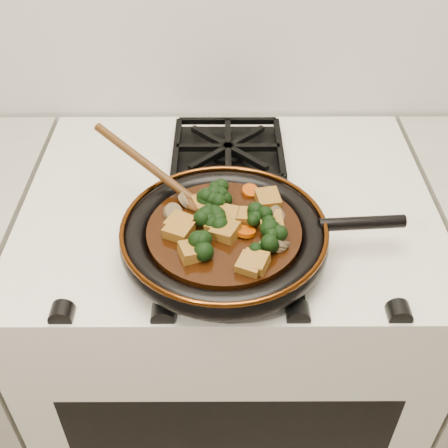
{
  "coord_description": "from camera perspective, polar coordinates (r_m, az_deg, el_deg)",
  "views": [
    {
      "loc": [
        -0.01,
        0.87,
        1.55
      ],
      "look_at": [
        -0.01,
        1.54,
        0.97
      ],
      "focal_mm": 45.0,
      "sensor_mm": 36.0,
      "label": 1
    }
  ],
  "objects": [
    {
      "name": "carrot_coin_3",
      "position": [
        0.85,
        -2.22,
        -2.59
      ],
      "size": [
        0.03,
        0.03,
        0.02
      ],
      "primitive_type": "cylinder",
      "rotation": [
        0.27,
        0.22,
        0.0
      ],
      "color": "#A63A04",
      "rests_on": "braising_sauce"
    },
    {
      "name": "broccoli_floret_0",
      "position": [
        0.89,
        3.65,
        0.43
      ],
      "size": [
        0.09,
        0.09,
        0.06
      ],
      "primitive_type": null,
      "rotation": [
        0.23,
        -0.01,
        2.38
      ],
      "color": "black",
      "rests_on": "braising_sauce"
    },
    {
      "name": "tofu_cube_0",
      "position": [
        0.82,
        2.66,
        -4.18
      ],
      "size": [
        0.05,
        0.05,
        0.02
      ],
      "primitive_type": "cube",
      "rotation": [
        0.0,
        -0.1,
        1.16
      ],
      "color": "brown",
      "rests_on": "braising_sauce"
    },
    {
      "name": "mushroom_slice_2",
      "position": [
        0.91,
        5.46,
        0.79
      ],
      "size": [
        0.04,
        0.04,
        0.03
      ],
      "primitive_type": "cylinder",
      "rotation": [
        0.87,
        0.0,
        1.32
      ],
      "color": "brown",
      "rests_on": "braising_sauce"
    },
    {
      "name": "broccoli_floret_1",
      "position": [
        0.85,
        4.05,
        -2.09
      ],
      "size": [
        0.07,
        0.07,
        0.07
      ],
      "primitive_type": null,
      "rotation": [
        -0.18,
        0.1,
        1.38
      ],
      "color": "black",
      "rests_on": "braising_sauce"
    },
    {
      "name": "mushroom_slice_4",
      "position": [
        0.92,
        -5.2,
        1.2
      ],
      "size": [
        0.04,
        0.04,
        0.03
      ],
      "primitive_type": "cylinder",
      "rotation": [
        0.72,
        0.0,
        0.85
      ],
      "color": "brown",
      "rests_on": "braising_sauce"
    },
    {
      "name": "tofu_cube_9",
      "position": [
        0.89,
        -4.46,
        -0.04
      ],
      "size": [
        0.05,
        0.05,
        0.03
      ],
      "primitive_type": "cube",
      "rotation": [
        -0.11,
        0.03,
        2.6
      ],
      "color": "brown",
      "rests_on": "braising_sauce"
    },
    {
      "name": "tofu_cube_3",
      "position": [
        0.9,
        0.03,
        0.66
      ],
      "size": [
        0.05,
        0.05,
        0.03
      ],
      "primitive_type": "cube",
      "rotation": [
        -0.1,
        -0.06,
        2.91
      ],
      "color": "brown",
      "rests_on": "braising_sauce"
    },
    {
      "name": "tofu_cube_4",
      "position": [
        0.88,
        -4.61,
        -0.71
      ],
      "size": [
        0.05,
        0.05,
        0.02
      ],
      "primitive_type": "cube",
      "rotation": [
        -0.01,
        -0.02,
        1.14
      ],
      "color": "brown",
      "rests_on": "braising_sauce"
    },
    {
      "name": "braising_sauce",
      "position": [
        0.9,
        0.0,
        -1.01
      ],
      "size": [
        0.25,
        0.25,
        0.02
      ],
      "primitive_type": "cylinder",
      "color": "black",
      "rests_on": "skillet"
    },
    {
      "name": "broccoli_floret_8",
      "position": [
        0.93,
        -0.88,
        2.22
      ],
      "size": [
        0.08,
        0.09,
        0.07
      ],
      "primitive_type": null,
      "rotation": [
        0.11,
        0.23,
        2.25
      ],
      "color": "black",
      "rests_on": "braising_sauce"
    },
    {
      "name": "broccoli_floret_3",
      "position": [
        0.87,
        4.87,
        -0.86
      ],
      "size": [
        0.07,
        0.07,
        0.07
      ],
      "primitive_type": null,
      "rotation": [
        0.14,
        0.17,
        1.43
      ],
      "color": "black",
      "rests_on": "braising_sauce"
    },
    {
      "name": "broccoli_floret_2",
      "position": [
        0.94,
        -0.22,
        2.89
      ],
      "size": [
        0.09,
        0.08,
        0.07
      ],
      "primitive_type": null,
      "rotation": [
        -0.17,
        -0.25,
        0.91
      ],
      "color": "black",
      "rests_on": "braising_sauce"
    },
    {
      "name": "carrot_coin_4",
      "position": [
        0.88,
        2.19,
        -0.78
      ],
      "size": [
        0.03,
        0.03,
        0.02
      ],
      "primitive_type": "cylinder",
      "rotation": [
        -0.22,
        0.1,
        0.0
      ],
      "color": "#A63A04",
      "rests_on": "braising_sauce"
    },
    {
      "name": "stove",
      "position": [
        1.37,
        0.37,
        -12.33
      ],
      "size": [
        0.76,
        0.6,
        0.9
      ],
      "primitive_type": "cube",
      "color": "silver",
      "rests_on": "ground"
    },
    {
      "name": "tofu_cube_11",
      "position": [
        0.94,
        4.48,
        2.45
      ],
      "size": [
        0.05,
        0.05,
        0.03
      ],
      "primitive_type": "cube",
      "rotation": [
        0.0,
        -0.09,
        1.76
      ],
      "color": "brown",
      "rests_on": "braising_sauce"
    },
    {
      "name": "skillet",
      "position": [
        0.9,
        0.14,
        -1.24
      ],
      "size": [
        0.46,
        0.34,
        0.05
      ],
      "rotation": [
        0.0,
        0.0,
        0.07
      ],
      "color": "black",
      "rests_on": "burner_grate_front"
    },
    {
      "name": "mushroom_slice_3",
      "position": [
        0.94,
        -3.77,
        2.42
      ],
      "size": [
        0.03,
        0.03,
        0.03
      ],
      "primitive_type": "cylinder",
      "rotation": [
        0.77,
        0.0,
        1.61
      ],
      "color": "brown",
      "rests_on": "braising_sauce"
    },
    {
      "name": "wooden_spoon",
      "position": [
        0.96,
        -5.7,
        4.41
      ],
      "size": [
        0.13,
        0.11,
        0.23
      ],
      "rotation": [
        0.0,
        0.0,
        2.5
      ],
      "color": "#46280F",
      "rests_on": "braising_sauce"
    },
    {
      "name": "tofu_cube_8",
      "position": [
        0.9,
        4.75,
        0.16
      ],
      "size": [
        0.04,
        0.04,
        0.03
      ],
      "primitive_type": "cube",
      "rotation": [
        0.12,
        0.05,
        0.08
      ],
      "color": "brown",
      "rests_on": "braising_sauce"
    },
    {
      "name": "tofu_cube_1",
      "position": [
        0.89,
        -0.56,
        -0.23
      ],
      "size": [
        0.05,
        0.05,
        0.02
      ],
      "primitive_type": "cube",
      "rotation": [
        -0.02,
        0.11,
        2.67
      ],
      "color": "brown",
      "rests_on": "braising_sauce"
    },
    {
      "name": "broccoli_floret_4",
      "position": [
        0.93,
        -1.86,
        2.06
      ],
      "size": [
        0.09,
        0.08,
        0.06
      ],
      "primitive_type": null,
      "rotation": [
        -0.11,
        0.2,
        2.71
      ],
      "color": "black",
      "rests_on": "braising_sauce"
    },
    {
      "name": "tofu_cube_10",
      "position": [
        0.93,
        -2.06,
        2.07
      ],
      "size": [
        0.05,
        0.05,
        0.02
      ],
      "primitive_type": "cube",
      "rotation": [
        0.08,
        -0.0,
        0.4
      ],
      "color": "brown",
      "rests_on": "braising_sauce"
    },
    {
      "name": "burner_grate_front",
      "position": [
        0.93,
        0.56,
        -2.13
      ],
      "size": [
        0.23,
        0.23,
        0.03
      ],
      "primitive_type": null,
      "color": "black",
      "rests_on": "stove"
    },
    {
      "name": "mushroom_slice_1",
      "position": [
        0.86,
        5.37,
        -1.92
      ],
      "size": [
        0.04,
        0.04,
        0.02
      ],
      "primitive_type": "cylinder",
      "rotation": [
        0.48,
        0.0,
        1.69
      ],
      "color": "brown",
      "rests_on": "braising_sauce"
    },
    {
      "name": "broccoli_floret_5",
      "position": [
        0.89,
        -1.42,
        0.42
      ],
      "size": [
        0.08,
        0.08,
        0.06
      ],
      "primitive_type": null,
      "rotation": [
        0.11,
        0.14,
        2.72
      ],
      "color": "black",
      "rests_on": "braising_sauce"
    },
    {
      "name": "mushroom_slice_0",
      "position": [
        0.86,
        5.45,
        -1.77
      ],
      "size": [
        0.05,
        0.05,
        0.03
      ],
      "primitive_type": "cylinder",
      "rotation": [
        0.67,
        0.0,
        2.6
      ],
      "color": "brown",
      "rests_on": "braising_sauce"
    },
    {
      "name": "carrot_coin_0",
      "position": [
        0.91,
        4.92,
        0.88
      ],
      "size": [
        0.03,
        0.03,
        0.01
      ],
      "primitive_type": "cylinder",
      "rotation": [
        0.18,
        0.03,
        0.0
      ],
      "color": "#A63A04",
      "rests_on": "braising_sauce"
    },
    {
      "name": "tofu_cube_5",
      "position": [
        0.88,
        0.15,
        -0.77
      ],
      "size": [
        0.05,
        0.05,
        0.03
      ],
      "primitive_type": "cube",
      "rotation": [
        -0.12,
        -0.04,
        1.09
      ],
      "color": "brown",
      "rests_on": "braising_sauce"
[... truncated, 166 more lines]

